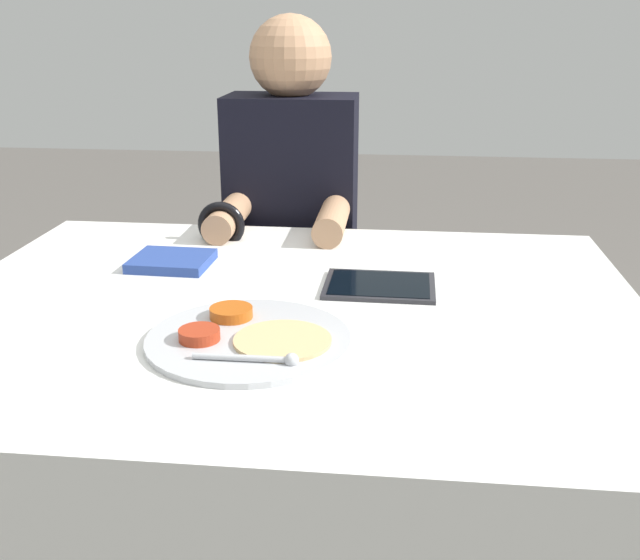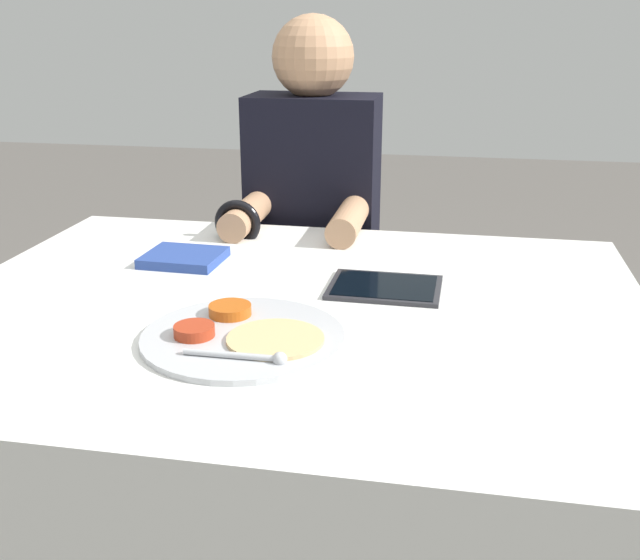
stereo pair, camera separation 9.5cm
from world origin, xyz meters
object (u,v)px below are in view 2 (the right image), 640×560
object	(u,v)px
tablet_device	(385,287)
person_diner	(313,270)
thali_tray	(243,335)
red_notebook	(184,258)

from	to	relation	value
tablet_device	person_diner	xyz separation A→B (m)	(-0.25, 0.56, -0.17)
thali_tray	red_notebook	size ratio (longest dim) A/B	2.01
tablet_device	person_diner	world-z (taller)	person_diner
red_notebook	tablet_device	xyz separation A→B (m)	(0.43, -0.09, -0.00)
red_notebook	tablet_device	size ratio (longest dim) A/B	0.77
thali_tray	tablet_device	bearing A→B (deg)	53.99
tablet_device	person_diner	bearing A→B (deg)	114.06
thali_tray	red_notebook	world-z (taller)	thali_tray
thali_tray	red_notebook	xyz separation A→B (m)	(-0.23, 0.36, 0.00)
tablet_device	red_notebook	bearing A→B (deg)	168.56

